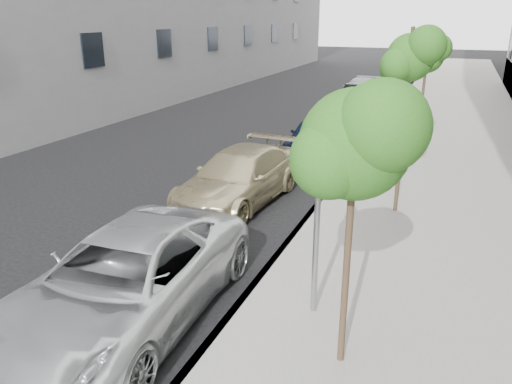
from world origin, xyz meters
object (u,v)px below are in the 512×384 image
Objects in this scene: tree_far at (428,56)px; sedan_blue at (315,135)px; tree_near at (357,144)px; tree_mid at (411,58)px; minivan at (126,281)px; signal_pole at (318,197)px; sedan_rear at (360,90)px; suv at (239,177)px; sedan_black at (361,102)px.

tree_far is 4.86m from sedan_blue.
tree_near is 0.90× the size of tree_mid.
signal_pole is at bearing 21.52° from minivan.
sedan_rear is (-0.68, 24.74, -0.12)m from minivan.
sedan_rear is at bearing 95.16° from suv.
sedan_rear is (-0.13, 18.73, -0.07)m from suv.
tree_near reaches higher than sedan_black.
sedan_black is at bearing 90.43° from signal_pole.
suv is at bearing -97.75° from sedan_black.
tree_far is 11.98m from signal_pole.
tree_near is at bearing -49.36° from suv.
sedan_blue is (-2.93, 10.68, -1.56)m from signal_pole.
sedan_black reaches higher than sedan_rear.
tree_far is 8.79m from suv.
tree_near is 1.81m from signal_pole.
tree_near is 4.53m from minivan.
signal_pole is at bearing -98.02° from tree_mid.
minivan is 1.12× the size of sedan_black.
suv is at bearing -120.55° from tree_far.
suv is 18.74m from sedan_rear.
signal_pole is 11.19m from sedan_blue.
tree_near is at bearing -71.10° from sedan_blue.
minivan is 24.75m from sedan_rear.
tree_mid is at bearing -53.63° from sedan_blue.
sedan_blue is 0.86× the size of sedan_rear.
sedan_black reaches higher than suv.
signal_pole reaches higher than minivan.
tree_near is 12.67m from sedan_blue.
suv is at bearing 125.88° from tree_near.
tree_far is 0.75× the size of minivan.
tree_mid reaches higher than signal_pole.
signal_pole is (-0.76, 1.12, -1.21)m from tree_near.
tree_far reaches higher than signal_pole.
tree_near reaches higher than suv.
sedan_blue is (-3.69, -1.20, -2.92)m from tree_far.
tree_near is 19.62m from sedan_black.
tree_near is at bearing -76.22° from sedan_rear.
tree_far is at bearing 90.00° from tree_mid.
tree_far is 12.71m from sedan_rear.
tree_far reaches higher than sedan_black.
tree_near is 25.11m from sedan_rear.
tree_far is 1.07× the size of sedan_blue.
tree_mid is 13.47m from sedan_black.
suv is (-0.55, 6.01, -0.05)m from minivan.
tree_mid is (-0.00, 6.50, 0.58)m from tree_near.
sedan_blue is at bearing 97.67° from signal_pole.
signal_pole reaches higher than suv.
signal_pole is 23.78m from sedan_rear.
tree_mid reaches higher than sedan_black.
tree_mid is at bearing 90.00° from tree_near.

